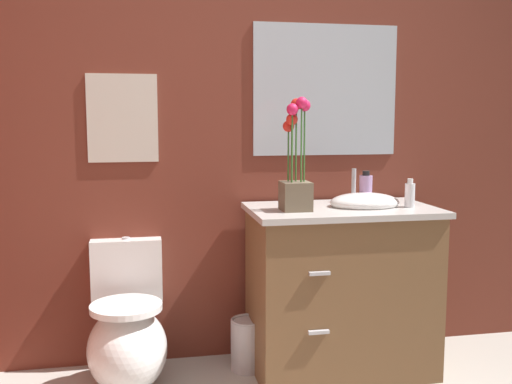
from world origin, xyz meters
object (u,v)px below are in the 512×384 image
vanity_cabinet (341,287)px  soap_bottle (366,190)px  lotion_bottle (410,195)px  flower_vase (296,172)px  toilet (127,337)px  trash_bin (248,344)px  wall_mirror (326,90)px  wall_poster (123,118)px

vanity_cabinet → soap_bottle: bearing=17.7°
vanity_cabinet → lotion_bottle: (0.33, -0.07, 0.48)m
flower_vase → lotion_bottle: size_ratio=3.79×
vanity_cabinet → flower_vase: (-0.26, -0.06, 0.60)m
toilet → trash_bin: (0.61, 0.06, -0.11)m
vanity_cabinet → wall_mirror: (-0.00, 0.29, 1.01)m
flower_vase → trash_bin: flower_vase is taller
soap_bottle → vanity_cabinet: bearing=-162.3°
soap_bottle → wall_poster: bearing=168.4°
vanity_cabinet → trash_bin: bearing=169.3°
lotion_bottle → wall_poster: wall_poster is taller
flower_vase → lotion_bottle: (0.59, -0.01, -0.12)m
vanity_cabinet → wall_mirror: bearing=90.5°
toilet → trash_bin: bearing=5.8°
wall_poster → wall_mirror: 1.09m
vanity_cabinet → lotion_bottle: 0.59m
lotion_bottle → wall_poster: bearing=165.6°
vanity_cabinet → wall_poster: 1.41m
vanity_cabinet → lotion_bottle: size_ratio=7.17×
lotion_bottle → wall_mirror: 0.72m
vanity_cabinet → toilet: bearing=178.6°
vanity_cabinet → trash_bin: size_ratio=3.80×
wall_poster → lotion_bottle: bearing=-14.4°
toilet → wall_poster: bearing=90.0°
lotion_bottle → trash_bin: lotion_bottle is taller
soap_bottle → wall_mirror: bearing=119.6°
trash_bin → flower_vase: bearing=-34.5°
soap_bottle → lotion_bottle: soap_bottle is taller
vanity_cabinet → soap_bottle: 0.52m
toilet → flower_vase: (0.82, -0.08, 0.80)m
trash_bin → vanity_cabinet: bearing=-10.7°
flower_vase → wall_poster: wall_poster is taller
trash_bin → toilet: bearing=-174.2°
flower_vase → soap_bottle: (0.40, 0.10, -0.11)m
toilet → trash_bin: toilet is taller
vanity_cabinet → soap_bottle: size_ratio=5.84×
soap_bottle → wall_poster: wall_poster is taller
toilet → lotion_bottle: bearing=-3.8°
lotion_bottle → wall_poster: size_ratio=0.32×
soap_bottle → wall_poster: (-1.22, 0.25, 0.36)m
trash_bin → lotion_bottle: bearing=-11.0°
trash_bin → soap_bottle: bearing=-4.2°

